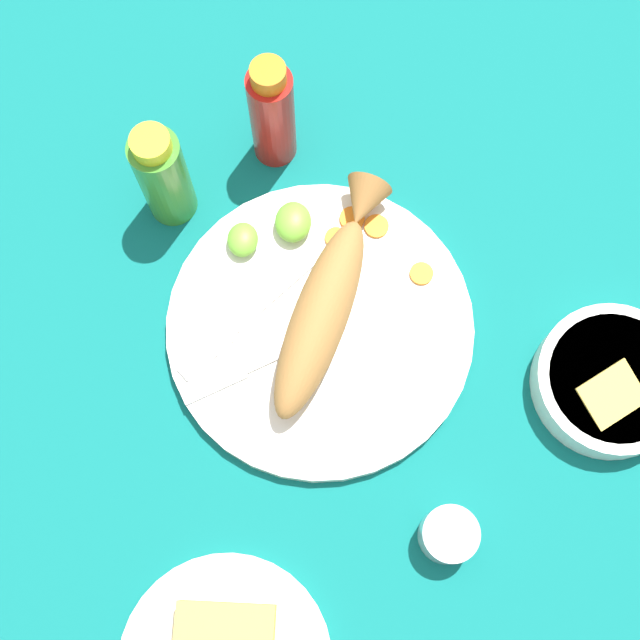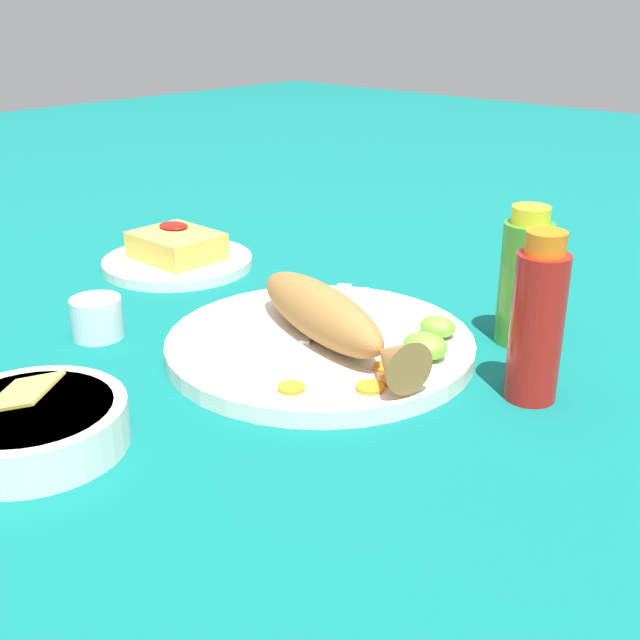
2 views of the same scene
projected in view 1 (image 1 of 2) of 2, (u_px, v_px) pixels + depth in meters
The scene contains 15 objects.
ground_plane at pixel (320, 330), 0.96m from camera, with size 4.00×4.00×0.00m, color #0C605B.
main_plate at pixel (320, 328), 0.95m from camera, with size 0.33×0.33×0.02m, color white.
fried_fish at pixel (326, 300), 0.92m from camera, with size 0.28×0.13×0.06m.
fork_near at pixel (253, 366), 0.93m from camera, with size 0.10×0.17×0.00m.
fork_far at pixel (239, 326), 0.94m from camera, with size 0.14×0.14×0.00m.
carrot_slice_near at pixel (421, 274), 0.96m from camera, with size 0.03×0.03×0.00m, color orange.
carrot_slice_mid at pixel (376, 226), 0.97m from camera, with size 0.03×0.03×0.00m, color orange.
carrot_slice_far at pixel (336, 238), 0.97m from camera, with size 0.02×0.02×0.00m, color orange.
carrot_slice_extra at pixel (352, 218), 0.98m from camera, with size 0.03×0.03×0.00m, color orange.
lime_wedge_main at pixel (293, 222), 0.96m from camera, with size 0.05×0.04×0.03m, color #6BB233.
lime_wedge_side at pixel (243, 240), 0.96m from camera, with size 0.04×0.03×0.02m, color #6BB233.
hot_sauce_bottle_red at pixel (272, 114), 0.95m from camera, with size 0.05×0.05×0.16m.
hot_sauce_bottle_green at pixel (163, 176), 0.93m from camera, with size 0.05×0.05×0.15m.
salt_cup at pixel (448, 535), 0.88m from camera, with size 0.06×0.06×0.05m.
guacamole_bowl at pixel (611, 381), 0.92m from camera, with size 0.16×0.16×0.05m.
Camera 1 is at (0.26, 0.01, 0.93)m, focal length 50.00 mm.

